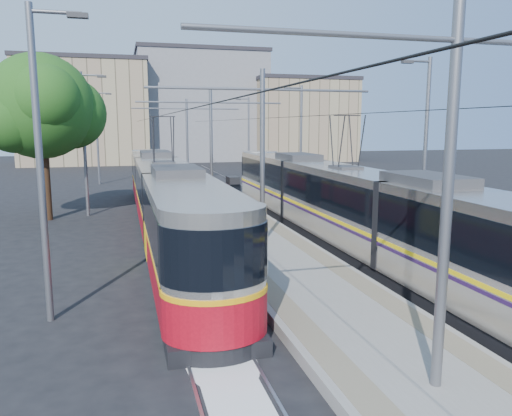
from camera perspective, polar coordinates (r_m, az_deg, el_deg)
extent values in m
plane|color=black|center=(13.73, 10.01, -12.51)|extent=(160.00, 160.00, 0.00)
cube|color=gray|center=(29.44, -4.03, -0.26)|extent=(4.00, 50.00, 0.30)
cube|color=gray|center=(29.18, -6.83, -0.08)|extent=(0.70, 50.00, 0.01)
cube|color=gray|center=(29.72, -1.29, 0.16)|extent=(0.70, 50.00, 0.01)
cube|color=gray|center=(28.97, -12.44, -0.89)|extent=(0.07, 70.00, 0.03)
cube|color=gray|center=(29.07, -9.61, -0.76)|extent=(0.07, 70.00, 0.03)
cube|color=gray|center=(30.14, 1.36, -0.27)|extent=(0.07, 70.00, 0.03)
cube|color=gray|center=(30.57, 3.94, -0.15)|extent=(0.07, 70.00, 0.03)
cube|color=silver|center=(10.09, -2.26, -20.88)|extent=(1.20, 5.00, 0.01)
cube|color=black|center=(24.61, -10.29, -2.19)|extent=(2.30, 28.23, 0.40)
cube|color=beige|center=(24.34, -10.41, 1.62)|extent=(2.40, 26.63, 2.90)
cube|color=black|center=(24.28, -10.44, 2.79)|extent=(2.43, 26.63, 1.30)
cube|color=orange|center=(24.39, -10.38, 0.69)|extent=(2.43, 26.63, 0.12)
cube|color=#A60918|center=(24.47, -10.34, -0.47)|extent=(2.42, 26.63, 1.10)
cube|color=#2D2D30|center=(24.18, -10.52, 5.38)|extent=(1.68, 3.00, 0.30)
cube|color=black|center=(21.91, 9.97, -3.62)|extent=(2.30, 29.03, 0.40)
cube|color=#BDB6AD|center=(21.60, 10.09, 0.65)|extent=(2.40, 27.43, 2.90)
cube|color=black|center=(21.53, 10.13, 1.96)|extent=(2.43, 27.43, 1.30)
cube|color=yellow|center=(21.66, 10.06, -0.40)|extent=(2.43, 27.43, 0.12)
cube|color=#291241|center=(21.69, 10.05, -0.79)|extent=(2.43, 27.43, 0.10)
cube|color=#2D2D30|center=(21.42, 10.21, 4.88)|extent=(1.68, 3.00, 0.30)
cylinder|color=slate|center=(9.39, 21.01, 0.87)|extent=(0.20, 0.20, 7.00)
cylinder|color=slate|center=(9.40, 22.02, 17.36)|extent=(9.20, 0.10, 0.10)
cylinder|color=slate|center=(20.30, 0.74, 5.78)|extent=(0.20, 0.20, 7.00)
cylinder|color=slate|center=(20.31, 0.75, 13.40)|extent=(9.20, 0.10, 0.10)
cylinder|color=slate|center=(32.00, -5.14, 7.08)|extent=(0.20, 0.20, 7.00)
cylinder|color=slate|center=(32.01, -5.21, 11.91)|extent=(9.20, 0.10, 0.10)
cylinder|color=slate|center=(43.87, -7.87, 7.66)|extent=(0.20, 0.20, 7.00)
cylinder|color=slate|center=(43.87, -7.95, 11.18)|extent=(9.20, 0.10, 0.10)
cylinder|color=black|center=(28.57, -11.38, 10.17)|extent=(0.02, 70.00, 0.02)
cylinder|color=black|center=(29.92, 2.74, 10.30)|extent=(0.02, 70.00, 0.02)
cylinder|color=slate|center=(13.69, -23.44, 4.07)|extent=(0.18, 0.18, 8.00)
cube|color=#2D2D30|center=(13.79, -19.71, 20.01)|extent=(0.50, 0.22, 0.12)
cylinder|color=slate|center=(29.59, -19.02, 6.81)|extent=(0.18, 0.18, 8.00)
cube|color=#2D2D30|center=(29.63, -17.23, 14.17)|extent=(0.50, 0.22, 0.12)
cylinder|color=slate|center=(45.56, -17.68, 7.62)|extent=(0.18, 0.18, 8.00)
cube|color=#2D2D30|center=(45.59, -16.51, 12.40)|extent=(0.50, 0.22, 0.12)
cylinder|color=slate|center=(23.46, 18.77, 6.26)|extent=(0.18, 0.18, 8.00)
cube|color=#2D2D30|center=(22.99, 16.91, 15.67)|extent=(0.50, 0.22, 0.12)
cylinder|color=slate|center=(37.82, 5.15, 7.74)|extent=(0.18, 0.18, 8.00)
cube|color=#2D2D30|center=(37.53, 3.61, 13.48)|extent=(0.50, 0.22, 0.12)
cylinder|color=slate|center=(53.13, -0.85, 8.26)|extent=(0.18, 0.18, 8.00)
cube|color=#2D2D30|center=(52.92, -2.04, 12.31)|extent=(0.50, 0.22, 0.12)
cube|color=black|center=(26.51, -2.65, 1.33)|extent=(0.59, 0.94, 2.12)
cube|color=black|center=(26.49, -2.65, 1.62)|extent=(0.63, 0.98, 1.11)
cylinder|color=#382314|center=(29.22, -22.89, 2.29)|extent=(0.50, 0.50, 3.67)
sphere|color=#144112|center=(29.05, -23.43, 10.62)|extent=(5.51, 5.51, 5.51)
sphere|color=#144112|center=(29.80, -20.48, 10.08)|extent=(3.90, 3.90, 3.90)
cube|color=gray|center=(71.66, -18.91, 10.13)|extent=(16.00, 12.00, 13.17)
cube|color=#262328|center=(72.12, -19.21, 15.56)|extent=(16.32, 12.24, 0.50)
cube|color=gray|center=(76.41, -6.46, 11.26)|extent=(18.00, 14.00, 15.21)
cube|color=#262328|center=(77.07, -6.58, 17.10)|extent=(18.36, 14.28, 0.50)
cube|color=gray|center=(74.03, 5.22, 9.82)|extent=(14.00, 10.00, 11.28)
cube|color=#262328|center=(74.31, 5.29, 14.37)|extent=(14.28, 10.20, 0.50)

